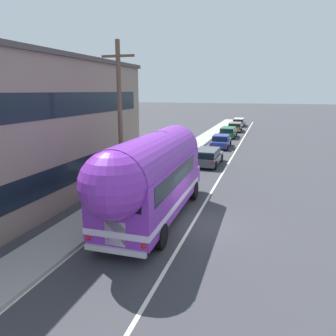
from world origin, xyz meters
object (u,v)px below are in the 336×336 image
(car_second, at_px, (221,141))
(painted_bus, at_px, (151,176))
(car_third, at_px, (228,132))
(car_fourth, at_px, (235,126))
(car_fifth, at_px, (239,122))
(utility_pole, at_px, (120,121))
(car_lead, at_px, (207,156))

(car_second, bearing_deg, painted_bus, -90.17)
(car_second, xyz_separation_m, car_third, (-0.21, 7.84, 0.06))
(car_third, height_order, car_fourth, same)
(painted_bus, distance_m, car_fifth, 43.95)
(car_fourth, relative_size, car_fifth, 0.94)
(utility_pole, distance_m, car_fifth, 41.45)
(painted_bus, height_order, car_fifth, painted_bus)
(car_fifth, bearing_deg, car_lead, -89.36)
(car_third, xyz_separation_m, car_fourth, (0.17, 6.86, -0.01))
(utility_pole, bearing_deg, car_third, 84.45)
(utility_pole, relative_size, car_fourth, 1.88)
(car_third, relative_size, car_fourth, 0.96)
(utility_pole, xyz_separation_m, car_second, (2.79, 18.70, -3.69))
(painted_bus, height_order, car_second, painted_bus)
(car_lead, xyz_separation_m, car_second, (-0.17, 8.77, -0.05))
(car_fourth, bearing_deg, car_second, -89.84)
(car_fourth, bearing_deg, car_lead, -89.50)
(car_second, bearing_deg, car_fourth, 90.16)
(painted_bus, xyz_separation_m, car_lead, (0.23, 12.65, -1.52))
(car_lead, relative_size, car_fourth, 0.99)
(car_fourth, distance_m, car_fifth, 7.81)
(painted_bus, xyz_separation_m, car_third, (-0.14, 29.26, -1.51))
(car_fourth, bearing_deg, painted_bus, -90.03)
(car_second, height_order, car_fourth, same)
(car_lead, distance_m, car_fourth, 23.47)
(utility_pole, bearing_deg, car_fourth, 85.30)
(car_third, height_order, car_fifth, same)
(painted_bus, distance_m, car_lead, 12.74)
(car_third, bearing_deg, painted_bus, -89.72)
(car_second, relative_size, car_fifth, 0.96)
(utility_pole, distance_m, car_second, 19.26)
(utility_pole, distance_m, car_lead, 10.98)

